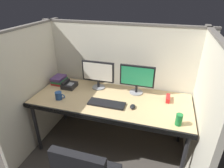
{
  "coord_description": "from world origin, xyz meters",
  "views": [
    {
      "loc": [
        0.58,
        -1.58,
        1.94
      ],
      "look_at": [
        0.0,
        0.35,
        0.92
      ],
      "focal_mm": 30.25,
      "sensor_mm": 36.0,
      "label": 1
    }
  ],
  "objects_px": {
    "keyboard_main": "(107,104)",
    "desk_phone": "(69,85)",
    "monitor_left": "(98,73)",
    "coffee_mug": "(59,96)",
    "desk": "(111,103)",
    "soda_can": "(179,120)",
    "red_stapler": "(168,98)",
    "book_stack": "(59,80)",
    "monitor_right": "(137,78)",
    "computer_mouse": "(133,107)"
  },
  "relations": [
    {
      "from": "keyboard_main",
      "to": "coffee_mug",
      "type": "relative_size",
      "value": 3.41
    },
    {
      "from": "coffee_mug",
      "to": "monitor_right",
      "type": "bearing_deg",
      "value": 25.8
    },
    {
      "from": "monitor_right",
      "to": "coffee_mug",
      "type": "bearing_deg",
      "value": -154.2
    },
    {
      "from": "computer_mouse",
      "to": "red_stapler",
      "type": "relative_size",
      "value": 0.64
    },
    {
      "from": "keyboard_main",
      "to": "desk",
      "type": "bearing_deg",
      "value": 84.29
    },
    {
      "from": "monitor_left",
      "to": "keyboard_main",
      "type": "xyz_separation_m",
      "value": [
        0.23,
        -0.36,
        -0.2
      ]
    },
    {
      "from": "keyboard_main",
      "to": "desk_phone",
      "type": "relative_size",
      "value": 2.26
    },
    {
      "from": "desk",
      "to": "monitor_right",
      "type": "relative_size",
      "value": 4.42
    },
    {
      "from": "monitor_left",
      "to": "coffee_mug",
      "type": "distance_m",
      "value": 0.57
    },
    {
      "from": "desk",
      "to": "keyboard_main",
      "type": "bearing_deg",
      "value": -95.71
    },
    {
      "from": "computer_mouse",
      "to": "soda_can",
      "type": "bearing_deg",
      "value": -18.33
    },
    {
      "from": "desk",
      "to": "computer_mouse",
      "type": "relative_size",
      "value": 19.79
    },
    {
      "from": "coffee_mug",
      "to": "keyboard_main",
      "type": "bearing_deg",
      "value": 5.04
    },
    {
      "from": "desk",
      "to": "book_stack",
      "type": "bearing_deg",
      "value": 165.13
    },
    {
      "from": "coffee_mug",
      "to": "book_stack",
      "type": "bearing_deg",
      "value": 120.33
    },
    {
      "from": "desk",
      "to": "keyboard_main",
      "type": "xyz_separation_m",
      "value": [
        -0.01,
        -0.12,
        0.06
      ]
    },
    {
      "from": "desk",
      "to": "soda_can",
      "type": "relative_size",
      "value": 15.57
    },
    {
      "from": "keyboard_main",
      "to": "desk_phone",
      "type": "height_order",
      "value": "desk_phone"
    },
    {
      "from": "book_stack",
      "to": "keyboard_main",
      "type": "bearing_deg",
      "value": -22.46
    },
    {
      "from": "monitor_left",
      "to": "soda_can",
      "type": "height_order",
      "value": "monitor_left"
    },
    {
      "from": "keyboard_main",
      "to": "book_stack",
      "type": "xyz_separation_m",
      "value": [
        -0.82,
        0.34,
        0.04
      ]
    },
    {
      "from": "desk",
      "to": "computer_mouse",
      "type": "xyz_separation_m",
      "value": [
        0.29,
        -0.1,
        0.07
      ]
    },
    {
      "from": "desk",
      "to": "book_stack",
      "type": "xyz_separation_m",
      "value": [
        -0.83,
        0.22,
        0.1
      ]
    },
    {
      "from": "desk_phone",
      "to": "soda_can",
      "type": "xyz_separation_m",
      "value": [
        1.41,
        -0.41,
        0.03
      ]
    },
    {
      "from": "desk",
      "to": "desk_phone",
      "type": "relative_size",
      "value": 10.0
    },
    {
      "from": "desk",
      "to": "red_stapler",
      "type": "xyz_separation_m",
      "value": [
        0.66,
        0.18,
        0.08
      ]
    },
    {
      "from": "monitor_left",
      "to": "computer_mouse",
      "type": "relative_size",
      "value": 4.48
    },
    {
      "from": "desk",
      "to": "desk_phone",
      "type": "height_order",
      "value": "desk_phone"
    },
    {
      "from": "desk",
      "to": "monitor_right",
      "type": "height_order",
      "value": "monitor_right"
    },
    {
      "from": "monitor_right",
      "to": "keyboard_main",
      "type": "xyz_separation_m",
      "value": [
        -0.28,
        -0.37,
        -0.2
      ]
    },
    {
      "from": "coffee_mug",
      "to": "book_stack",
      "type": "distance_m",
      "value": 0.45
    },
    {
      "from": "desk",
      "to": "book_stack",
      "type": "distance_m",
      "value": 0.86
    },
    {
      "from": "desk",
      "to": "computer_mouse",
      "type": "distance_m",
      "value": 0.32
    },
    {
      "from": "monitor_right",
      "to": "monitor_left",
      "type": "bearing_deg",
      "value": -179.5
    },
    {
      "from": "desk_phone",
      "to": "soda_can",
      "type": "bearing_deg",
      "value": -16.13
    },
    {
      "from": "keyboard_main",
      "to": "soda_can",
      "type": "relative_size",
      "value": 3.52
    },
    {
      "from": "desk",
      "to": "book_stack",
      "type": "height_order",
      "value": "book_stack"
    },
    {
      "from": "soda_can",
      "to": "book_stack",
      "type": "bearing_deg",
      "value": 163.28
    },
    {
      "from": "computer_mouse",
      "to": "red_stapler",
      "type": "bearing_deg",
      "value": 36.73
    },
    {
      "from": "red_stapler",
      "to": "soda_can",
      "type": "bearing_deg",
      "value": -75.56
    },
    {
      "from": "computer_mouse",
      "to": "coffee_mug",
      "type": "relative_size",
      "value": 0.76
    },
    {
      "from": "coffee_mug",
      "to": "desk",
      "type": "bearing_deg",
      "value": 15.76
    },
    {
      "from": "computer_mouse",
      "to": "monitor_right",
      "type": "bearing_deg",
      "value": 93.95
    },
    {
      "from": "monitor_left",
      "to": "coffee_mug",
      "type": "bearing_deg",
      "value": -130.63
    },
    {
      "from": "monitor_left",
      "to": "red_stapler",
      "type": "height_order",
      "value": "monitor_left"
    },
    {
      "from": "monitor_right",
      "to": "computer_mouse",
      "type": "relative_size",
      "value": 4.48
    },
    {
      "from": "monitor_right",
      "to": "desk_phone",
      "type": "distance_m",
      "value": 0.92
    },
    {
      "from": "computer_mouse",
      "to": "desk_phone",
      "type": "bearing_deg",
      "value": 165.04
    },
    {
      "from": "keyboard_main",
      "to": "computer_mouse",
      "type": "bearing_deg",
      "value": 3.08
    },
    {
      "from": "red_stapler",
      "to": "soda_can",
      "type": "xyz_separation_m",
      "value": [
        0.11,
        -0.44,
        0.03
      ]
    }
  ]
}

